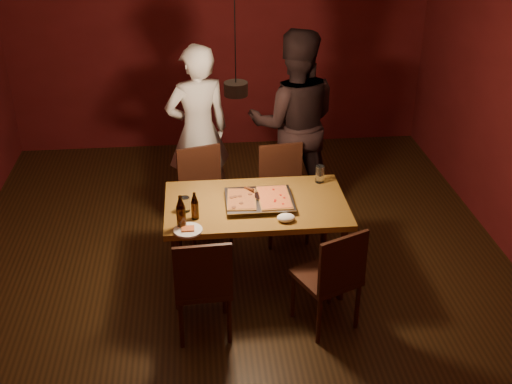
{
  "coord_description": "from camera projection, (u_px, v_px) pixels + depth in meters",
  "views": [
    {
      "loc": [
        -0.3,
        -4.57,
        3.32
      ],
      "look_at": [
        0.15,
        0.04,
        0.85
      ],
      "focal_mm": 45.0,
      "sensor_mm": 36.0,
      "label": 1
    }
  ],
  "objects": [
    {
      "name": "chair_far_right",
      "position": [
        283.0,
        183.0,
        6.06
      ],
      "size": [
        0.47,
        0.47,
        0.49
      ],
      "rotation": [
        0.0,
        0.0,
        3.26
      ],
      "color": "#38190F",
      "rests_on": "floor"
    },
    {
      "name": "spatula",
      "position": [
        258.0,
        196.0,
        5.27
      ],
      "size": [
        0.2,
        0.25,
        0.04
      ],
      "primitive_type": null,
      "rotation": [
        0.0,
        0.0,
        0.57
      ],
      "color": "silver",
      "rests_on": "pizza_tray"
    },
    {
      "name": "water_glass_right",
      "position": [
        320.0,
        174.0,
        5.59
      ],
      "size": [
        0.08,
        0.08,
        0.16
      ],
      "primitive_type": "cylinder",
      "color": "silver",
      "rests_on": "dining_table"
    },
    {
      "name": "pendant_lamp",
      "position": [
        236.0,
        87.0,
        4.77
      ],
      "size": [
        0.18,
        0.18,
        1.1
      ],
      "color": "black",
      "rests_on": "ceiling"
    },
    {
      "name": "dining_table",
      "position": [
        256.0,
        210.0,
        5.33
      ],
      "size": [
        1.5,
        0.9,
        0.75
      ],
      "color": "olive",
      "rests_on": "floor"
    },
    {
      "name": "napkin",
      "position": [
        286.0,
        218.0,
        5.02
      ],
      "size": [
        0.14,
        0.11,
        0.06
      ],
      "primitive_type": "ellipsoid",
      "color": "white",
      "rests_on": "dining_table"
    },
    {
      "name": "beer_bottle_b",
      "position": [
        195.0,
        206.0,
        5.01
      ],
      "size": [
        0.06,
        0.06,
        0.23
      ],
      "color": "black",
      "rests_on": "dining_table"
    },
    {
      "name": "pizza_meat",
      "position": [
        242.0,
        199.0,
        5.23
      ],
      "size": [
        0.26,
        0.38,
        0.02
      ],
      "primitive_type": "cube",
      "rotation": [
        0.0,
        0.0,
        -0.07
      ],
      "color": "maroon",
      "rests_on": "pizza_tray"
    },
    {
      "name": "water_glass_left",
      "position": [
        185.0,
        204.0,
        5.14
      ],
      "size": [
        0.08,
        0.08,
        0.12
      ],
      "primitive_type": "cylinder",
      "color": "silver",
      "rests_on": "dining_table"
    },
    {
      "name": "plate_slice",
      "position": [
        188.0,
        230.0,
        4.89
      ],
      "size": [
        0.22,
        0.22,
        0.03
      ],
      "color": "white",
      "rests_on": "dining_table"
    },
    {
      "name": "diner_white",
      "position": [
        198.0,
        132.0,
        6.3
      ],
      "size": [
        0.74,
        0.59,
        1.76
      ],
      "primitive_type": "imported",
      "rotation": [
        0.0,
        0.0,
        3.44
      ],
      "color": "silver",
      "rests_on": "floor"
    },
    {
      "name": "diner_dark",
      "position": [
        294.0,
        123.0,
        6.32
      ],
      "size": [
        0.97,
        0.79,
        1.88
      ],
      "primitive_type": "imported",
      "rotation": [
        0.0,
        0.0,
        3.06
      ],
      "color": "black",
      "rests_on": "floor"
    },
    {
      "name": "room_shell",
      "position": [
        237.0,
        132.0,
        4.94
      ],
      "size": [
        6.0,
        6.0,
        6.0
      ],
      "color": "#35210E",
      "rests_on": "ground"
    },
    {
      "name": "pizza_cheese",
      "position": [
        274.0,
        197.0,
        5.25
      ],
      "size": [
        0.26,
        0.41,
        0.02
      ],
      "primitive_type": "cube",
      "rotation": [
        0.0,
        0.0,
        0.02
      ],
      "color": "gold",
      "rests_on": "pizza_tray"
    },
    {
      "name": "chair_far_left",
      "position": [
        203.0,
        186.0,
        6.02
      ],
      "size": [
        0.52,
        0.52,
        0.49
      ],
      "rotation": [
        0.0,
        0.0,
        3.41
      ],
      "color": "#38190F",
      "rests_on": "floor"
    },
    {
      "name": "beer_bottle_a",
      "position": [
        181.0,
        212.0,
        4.88
      ],
      "size": [
        0.07,
        0.07,
        0.27
      ],
      "color": "black",
      "rests_on": "dining_table"
    },
    {
      "name": "chair_near_left",
      "position": [
        203.0,
        279.0,
        4.71
      ],
      "size": [
        0.44,
        0.44,
        0.49
      ],
      "rotation": [
        0.0,
        0.0,
        0.05
      ],
      "color": "#38190F",
      "rests_on": "floor"
    },
    {
      "name": "pizza_tray",
      "position": [
        259.0,
        201.0,
        5.27
      ],
      "size": [
        0.57,
        0.47,
        0.05
      ],
      "primitive_type": "cube",
      "rotation": [
        0.0,
        0.0,
        -0.05
      ],
      "color": "silver",
      "rests_on": "dining_table"
    },
    {
      "name": "chair_near_right",
      "position": [
        333.0,
        271.0,
        4.8
      ],
      "size": [
        0.56,
        0.56,
        0.49
      ],
      "rotation": [
        0.0,
        0.0,
        0.42
      ],
      "color": "#38190F",
      "rests_on": "floor"
    }
  ]
}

